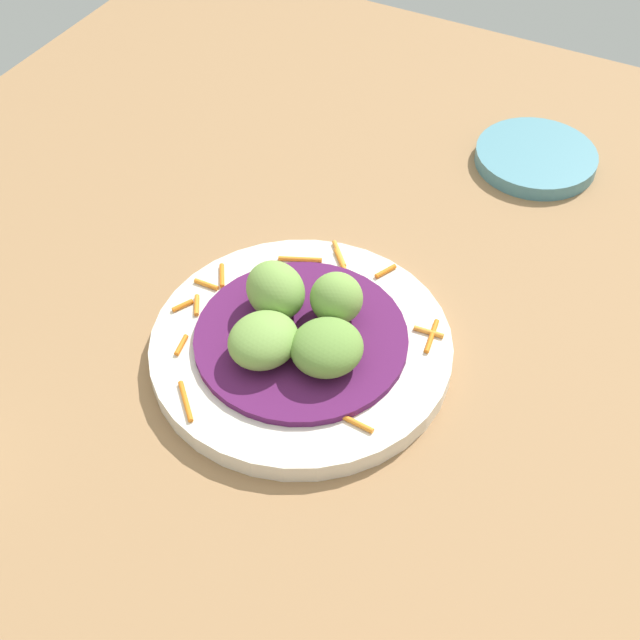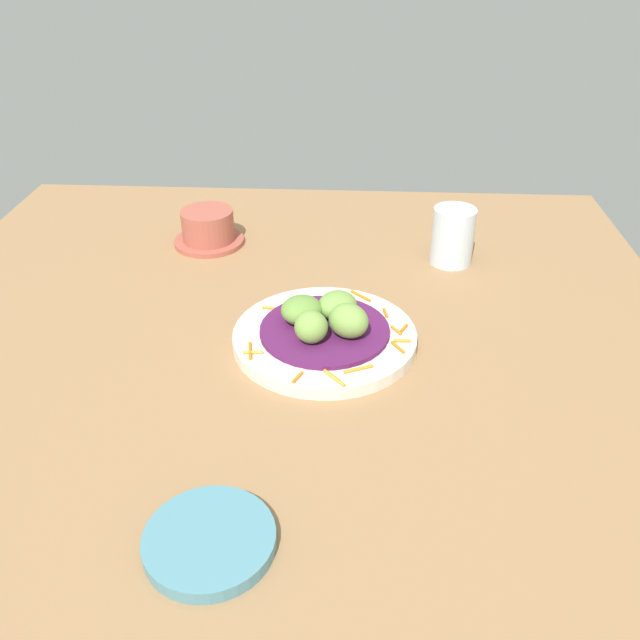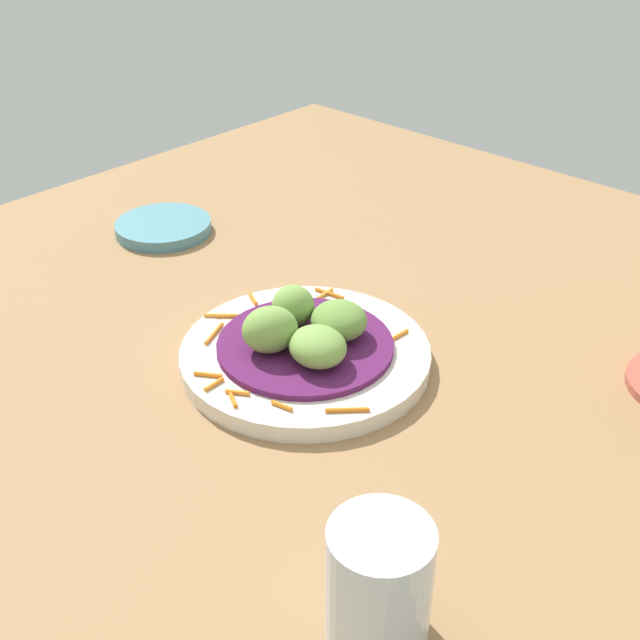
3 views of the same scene
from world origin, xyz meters
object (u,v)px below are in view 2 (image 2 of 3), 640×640
(terracotta_bowl, at_px, (208,229))
(water_glass, at_px, (453,236))
(guac_scoop_center, at_px, (302,310))
(guac_scoop_back, at_px, (349,321))
(side_plate_small, at_px, (210,541))
(guac_scoop_left, at_px, (338,305))
(guac_scoop_right, at_px, (311,327))
(main_plate, at_px, (325,338))

(terracotta_bowl, bearing_deg, water_glass, -6.51)
(guac_scoop_center, xyz_separation_m, guac_scoop_back, (0.06, -0.03, 0.00))
(guac_scoop_back, bearing_deg, water_glass, 58.60)
(terracotta_bowl, bearing_deg, side_plate_small, -78.73)
(guac_scoop_left, bearing_deg, guac_scoop_center, -161.61)
(guac_scoop_right, xyz_separation_m, side_plate_small, (-0.07, -0.30, -0.04))
(guac_scoop_back, relative_size, side_plate_small, 0.44)
(guac_scoop_center, height_order, terracotta_bowl, terracotta_bowl)
(main_plate, distance_m, guac_scoop_center, 0.05)
(main_plate, relative_size, guac_scoop_right, 5.72)
(water_glass, bearing_deg, guac_scoop_back, -121.40)
(guac_scoop_right, height_order, terracotta_bowl, guac_scoop_right)
(guac_scoop_back, xyz_separation_m, terracotta_bowl, (-0.24, 0.30, -0.02))
(guac_scoop_right, bearing_deg, guac_scoop_back, 18.39)
(guac_scoop_back, bearing_deg, guac_scoop_left, 108.39)
(main_plate, distance_m, guac_scoop_left, 0.05)
(main_plate, relative_size, side_plate_small, 2.00)
(guac_scoop_left, bearing_deg, side_plate_small, -105.72)
(main_plate, xyz_separation_m, guac_scoop_left, (0.02, 0.03, 0.03))
(side_plate_small, relative_size, water_glass, 1.32)
(guac_scoop_right, bearing_deg, guac_scoop_center, 108.39)
(main_plate, distance_m, guac_scoop_right, 0.05)
(guac_scoop_left, height_order, water_glass, water_glass)
(guac_scoop_right, relative_size, water_glass, 0.46)
(terracotta_bowl, bearing_deg, guac_scoop_right, -58.74)
(main_plate, distance_m, water_glass, 0.31)
(guac_scoop_right, bearing_deg, water_glass, 53.36)
(terracotta_bowl, bearing_deg, main_plate, -54.09)
(guac_scoop_left, relative_size, water_glass, 0.62)
(main_plate, height_order, water_glass, water_glass)
(guac_scoop_back, distance_m, terracotta_bowl, 0.39)
(guac_scoop_right, bearing_deg, main_plate, 63.39)
(main_plate, relative_size, water_glass, 2.64)
(main_plate, bearing_deg, water_glass, 52.25)
(guac_scoop_center, height_order, guac_scoop_back, guac_scoop_back)
(guac_scoop_center, distance_m, side_plate_small, 0.35)
(terracotta_bowl, bearing_deg, guac_scoop_center, -56.85)
(guac_scoop_back, bearing_deg, guac_scoop_center, 153.39)
(guac_scoop_left, height_order, terracotta_bowl, terracotta_bowl)
(guac_scoop_right, height_order, side_plate_small, guac_scoop_right)
(main_plate, xyz_separation_m, side_plate_small, (-0.09, -0.33, -0.00))
(guac_scoop_center, distance_m, terracotta_bowl, 0.33)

